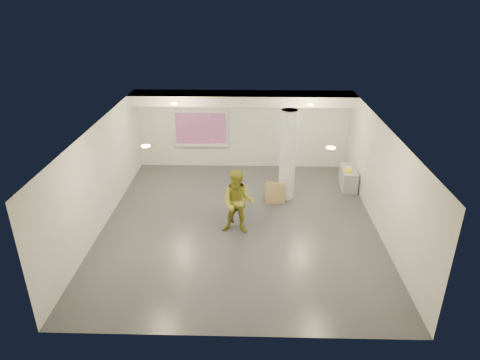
{
  "coord_description": "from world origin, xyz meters",
  "views": [
    {
      "loc": [
        0.3,
        -11.05,
        6.47
      ],
      "look_at": [
        0.0,
        0.4,
        1.25
      ],
      "focal_mm": 32.0,
      "sensor_mm": 36.0,
      "label": 1
    }
  ],
  "objects_px": {
    "column": "(288,155)",
    "woman": "(237,198)",
    "projection_screen": "(201,129)",
    "man": "(238,202)",
    "credenza": "(348,178)"
  },
  "relations": [
    {
      "from": "column",
      "to": "woman",
      "type": "relative_size",
      "value": 1.96
    },
    {
      "from": "projection_screen",
      "to": "credenza",
      "type": "height_order",
      "value": "projection_screen"
    },
    {
      "from": "column",
      "to": "woman",
      "type": "xyz_separation_m",
      "value": [
        -1.58,
        -1.64,
        -0.74
      ]
    },
    {
      "from": "credenza",
      "to": "woman",
      "type": "relative_size",
      "value": 0.78
    },
    {
      "from": "credenza",
      "to": "man",
      "type": "xyz_separation_m",
      "value": [
        -3.76,
        -3.09,
        0.61
      ]
    },
    {
      "from": "column",
      "to": "credenza",
      "type": "relative_size",
      "value": 2.52
    },
    {
      "from": "column",
      "to": "projection_screen",
      "type": "height_order",
      "value": "column"
    },
    {
      "from": "credenza",
      "to": "projection_screen",
      "type": "bearing_deg",
      "value": 164.08
    },
    {
      "from": "woman",
      "to": "credenza",
      "type": "bearing_deg",
      "value": 9.72
    },
    {
      "from": "projection_screen",
      "to": "column",
      "type": "bearing_deg",
      "value": -40.56
    },
    {
      "from": "projection_screen",
      "to": "woman",
      "type": "height_order",
      "value": "projection_screen"
    },
    {
      "from": "projection_screen",
      "to": "credenza",
      "type": "xyz_separation_m",
      "value": [
        5.32,
        -1.82,
        -1.18
      ]
    },
    {
      "from": "man",
      "to": "column",
      "type": "bearing_deg",
      "value": 63.75
    },
    {
      "from": "projection_screen",
      "to": "credenza",
      "type": "bearing_deg",
      "value": -18.91
    },
    {
      "from": "projection_screen",
      "to": "man",
      "type": "relative_size",
      "value": 1.1
    }
  ]
}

